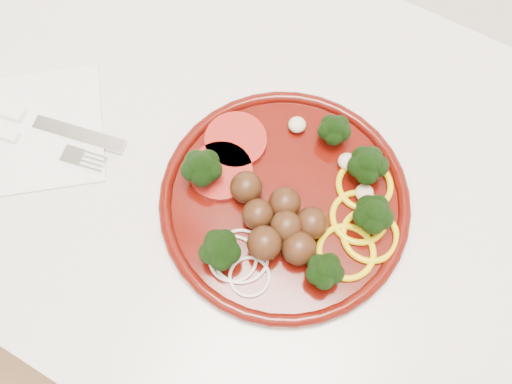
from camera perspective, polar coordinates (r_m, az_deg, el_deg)
The scene contains 5 objects.
counter at distance 1.06m, azimuth 7.50°, elevation -11.65°, with size 2.40×0.60×0.90m.
plate at distance 0.61m, azimuth 3.24°, elevation -1.07°, with size 0.27×0.27×0.05m.
napkin at distance 0.71m, azimuth -21.27°, elevation 5.77°, with size 0.16×0.16×0.00m, color white.
knife at distance 0.72m, azimuth -22.68°, elevation 7.07°, with size 0.21×0.06×0.01m.
fork at distance 0.72m, azimuth -23.81°, elevation 5.29°, with size 0.18×0.06×0.01m.
Camera 1 is at (-0.02, 1.46, 1.49)m, focal length 40.00 mm.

